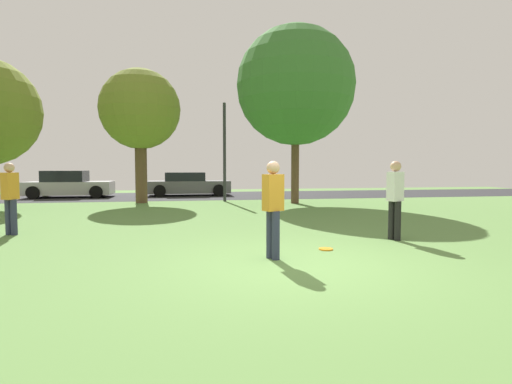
{
  "coord_description": "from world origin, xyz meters",
  "views": [
    {
      "loc": [
        -1.75,
        -6.21,
        1.59
      ],
      "look_at": [
        0.0,
        3.58,
        0.97
      ],
      "focal_mm": 28.17,
      "sensor_mm": 36.0,
      "label": 1
    }
  ],
  "objects_px": {
    "oak_tree_left": "(296,86)",
    "street_lamp_post": "(225,152)",
    "person_catcher": "(273,205)",
    "parked_car_silver": "(69,185)",
    "person_bystander": "(10,195)",
    "oak_tree_center": "(140,110)",
    "frisbee_disc": "(326,249)",
    "person_thrower": "(395,196)",
    "parked_car_grey": "(189,185)"
  },
  "relations": [
    {
      "from": "person_thrower",
      "to": "person_catcher",
      "type": "xyz_separation_m",
      "value": [
        -3.0,
        -1.3,
        -0.02
      ]
    },
    {
      "from": "oak_tree_left",
      "to": "frisbee_disc",
      "type": "xyz_separation_m",
      "value": [
        -2.08,
        -9.61,
        -5.04
      ]
    },
    {
      "from": "oak_tree_center",
      "to": "person_thrower",
      "type": "height_order",
      "value": "oak_tree_center"
    },
    {
      "from": "oak_tree_left",
      "to": "frisbee_disc",
      "type": "bearing_deg",
      "value": -102.19
    },
    {
      "from": "oak_tree_left",
      "to": "street_lamp_post",
      "type": "bearing_deg",
      "value": 152.61
    },
    {
      "from": "person_bystander",
      "to": "street_lamp_post",
      "type": "relative_size",
      "value": 0.37
    },
    {
      "from": "oak_tree_center",
      "to": "frisbee_disc",
      "type": "height_order",
      "value": "oak_tree_center"
    },
    {
      "from": "oak_tree_left",
      "to": "parked_car_silver",
      "type": "bearing_deg",
      "value": 153.27
    },
    {
      "from": "frisbee_disc",
      "to": "parked_car_silver",
      "type": "relative_size",
      "value": 0.06
    },
    {
      "from": "oak_tree_center",
      "to": "person_thrower",
      "type": "relative_size",
      "value": 3.41
    },
    {
      "from": "oak_tree_center",
      "to": "parked_car_silver",
      "type": "height_order",
      "value": "oak_tree_center"
    },
    {
      "from": "oak_tree_center",
      "to": "street_lamp_post",
      "type": "bearing_deg",
      "value": 1.21
    },
    {
      "from": "person_bystander",
      "to": "parked_car_silver",
      "type": "distance_m",
      "value": 12.25
    },
    {
      "from": "oak_tree_left",
      "to": "oak_tree_center",
      "type": "relative_size",
      "value": 1.3
    },
    {
      "from": "person_bystander",
      "to": "oak_tree_center",
      "type": "bearing_deg",
      "value": 10.96
    },
    {
      "from": "oak_tree_left",
      "to": "street_lamp_post",
      "type": "height_order",
      "value": "oak_tree_left"
    },
    {
      "from": "person_bystander",
      "to": "street_lamp_post",
      "type": "height_order",
      "value": "street_lamp_post"
    },
    {
      "from": "frisbee_disc",
      "to": "oak_tree_left",
      "type": "bearing_deg",
      "value": 77.81
    },
    {
      "from": "frisbee_disc",
      "to": "person_thrower",
      "type": "bearing_deg",
      "value": 21.92
    },
    {
      "from": "oak_tree_left",
      "to": "frisbee_disc",
      "type": "relative_size",
      "value": 28.16
    },
    {
      "from": "person_thrower",
      "to": "person_bystander",
      "type": "xyz_separation_m",
      "value": [
        -8.51,
        2.17,
        -0.02
      ]
    },
    {
      "from": "person_thrower",
      "to": "person_bystander",
      "type": "distance_m",
      "value": 8.78
    },
    {
      "from": "person_thrower",
      "to": "parked_car_grey",
      "type": "bearing_deg",
      "value": -97.02
    },
    {
      "from": "oak_tree_left",
      "to": "person_bystander",
      "type": "bearing_deg",
      "value": -142.53
    },
    {
      "from": "frisbee_disc",
      "to": "street_lamp_post",
      "type": "bearing_deg",
      "value": 94.35
    },
    {
      "from": "street_lamp_post",
      "to": "frisbee_disc",
      "type": "bearing_deg",
      "value": -85.65
    },
    {
      "from": "person_bystander",
      "to": "frisbee_disc",
      "type": "bearing_deg",
      "value": -87.97
    },
    {
      "from": "oak_tree_center",
      "to": "person_thrower",
      "type": "bearing_deg",
      "value": -58.24
    },
    {
      "from": "oak_tree_center",
      "to": "oak_tree_left",
      "type": "bearing_deg",
      "value": -12.24
    },
    {
      "from": "oak_tree_left",
      "to": "parked_car_silver",
      "type": "relative_size",
      "value": 1.8
    },
    {
      "from": "person_bystander",
      "to": "person_catcher",
      "type": "bearing_deg",
      "value": -96.66
    },
    {
      "from": "frisbee_disc",
      "to": "parked_car_grey",
      "type": "height_order",
      "value": "parked_car_grey"
    },
    {
      "from": "frisbee_disc",
      "to": "street_lamp_post",
      "type": "relative_size",
      "value": 0.06
    },
    {
      "from": "person_catcher",
      "to": "person_bystander",
      "type": "bearing_deg",
      "value": 124.34
    },
    {
      "from": "oak_tree_center",
      "to": "parked_car_silver",
      "type": "distance_m",
      "value": 6.62
    },
    {
      "from": "person_catcher",
      "to": "parked_car_grey",
      "type": "bearing_deg",
      "value": 71.2
    },
    {
      "from": "oak_tree_center",
      "to": "person_bystander",
      "type": "xyz_separation_m",
      "value": [
        -2.12,
        -8.14,
        -3.13
      ]
    },
    {
      "from": "oak_tree_left",
      "to": "parked_car_grey",
      "type": "bearing_deg",
      "value": 128.56
    },
    {
      "from": "parked_car_silver",
      "to": "person_bystander",
      "type": "bearing_deg",
      "value": -80.89
    },
    {
      "from": "oak_tree_left",
      "to": "parked_car_grey",
      "type": "distance_m",
      "value": 8.52
    },
    {
      "from": "person_thrower",
      "to": "person_bystander",
      "type": "height_order",
      "value": "person_thrower"
    },
    {
      "from": "parked_car_grey",
      "to": "street_lamp_post",
      "type": "xyz_separation_m",
      "value": [
        1.6,
        -4.16,
        1.65
      ]
    },
    {
      "from": "oak_tree_left",
      "to": "parked_car_silver",
      "type": "distance_m",
      "value": 12.75
    },
    {
      "from": "street_lamp_post",
      "to": "person_bystander",
      "type": "bearing_deg",
      "value": -125.32
    },
    {
      "from": "parked_car_silver",
      "to": "street_lamp_post",
      "type": "bearing_deg",
      "value": -26.48
    },
    {
      "from": "parked_car_grey",
      "to": "person_bystander",
      "type": "bearing_deg",
      "value": -108.82
    },
    {
      "from": "person_thrower",
      "to": "frisbee_disc",
      "type": "distance_m",
      "value": 2.19
    },
    {
      "from": "person_bystander",
      "to": "street_lamp_post",
      "type": "xyz_separation_m",
      "value": [
        5.82,
        8.22,
        1.32
      ]
    },
    {
      "from": "person_catcher",
      "to": "parked_car_silver",
      "type": "distance_m",
      "value": 17.25
    },
    {
      "from": "oak_tree_center",
      "to": "person_catcher",
      "type": "height_order",
      "value": "oak_tree_center"
    }
  ]
}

